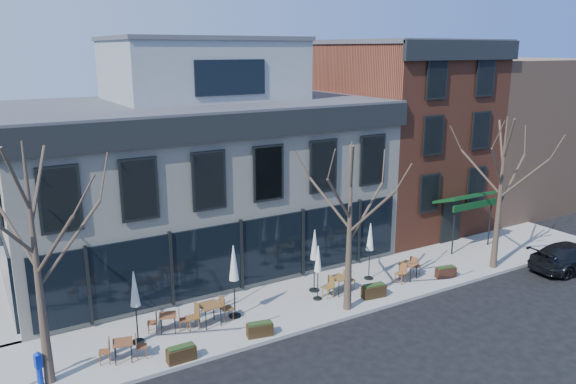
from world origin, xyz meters
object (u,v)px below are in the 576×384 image
umbrella_0 (135,293)px  call_box (39,368)px  cafe_set_0 (123,349)px  parked_sedan (572,256)px

umbrella_0 → call_box: bearing=-161.5°
cafe_set_0 → umbrella_0: 1.97m
cafe_set_0 → umbrella_0: bearing=50.9°
cafe_set_0 → umbrella_0: umbrella_0 is taller
call_box → cafe_set_0: size_ratio=0.73×
umbrella_0 → parked_sedan: bearing=-10.1°
cafe_set_0 → parked_sedan: bearing=-7.2°
parked_sedan → cafe_set_0: size_ratio=2.77×
call_box → cafe_set_0: (2.71, 0.20, -0.21)m
call_box → cafe_set_0: 2.73m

